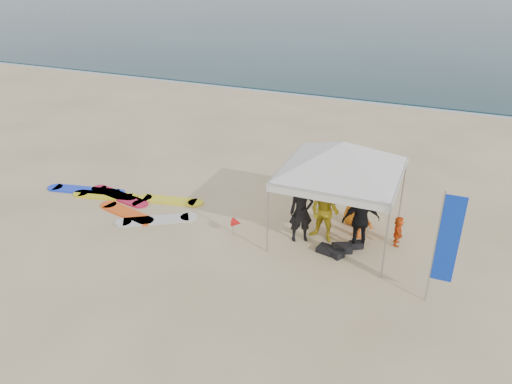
{
  "coord_description": "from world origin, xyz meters",
  "views": [
    {
      "loc": [
        5.62,
        -10.15,
        8.07
      ],
      "look_at": [
        0.42,
        2.6,
        1.2
      ],
      "focal_mm": 35.0,
      "sensor_mm": 36.0,
      "label": 1
    }
  ],
  "objects": [
    {
      "name": "feather_flag",
      "position": [
        6.01,
        0.76,
        1.82
      ],
      "size": [
        0.53,
        0.04,
        3.1
      ],
      "color": "#A5A5A8",
      "rests_on": "ground"
    },
    {
      "name": "person_black_a",
      "position": [
        1.98,
        2.33,
        0.97
      ],
      "size": [
        0.85,
        0.75,
        1.95
      ],
      "primitive_type": "imported",
      "rotation": [
        0.0,
        0.0,
        0.5
      ],
      "color": "black",
      "rests_on": "ground"
    },
    {
      "name": "person_black_b",
      "position": [
        3.71,
        2.56,
        0.94
      ],
      "size": [
        1.19,
        0.89,
        1.87
      ],
      "primitive_type": "imported",
      "rotation": [
        0.0,
        0.0,
        3.6
      ],
      "color": "black",
      "rests_on": "ground"
    },
    {
      "name": "gear_pile",
      "position": [
        3.23,
        2.11,
        0.1
      ],
      "size": [
        1.26,
        1.1,
        0.22
      ],
      "color": "black",
      "rests_on": "ground"
    },
    {
      "name": "person_seated",
      "position": [
        4.73,
        3.16,
        0.47
      ],
      "size": [
        0.36,
        0.89,
        0.93
      ],
      "primitive_type": "imported",
      "rotation": [
        0.0,
        0.0,
        1.66
      ],
      "color": "#EB5414",
      "rests_on": "ground"
    },
    {
      "name": "canopy_tent",
      "position": [
        2.94,
        2.99,
        3.07
      ],
      "size": [
        4.67,
        4.67,
        3.52
      ],
      "color": "#A5A5A8",
      "rests_on": "ground"
    },
    {
      "name": "person_yellow",
      "position": [
        2.62,
        2.61,
        0.95
      ],
      "size": [
        1.05,
        0.89,
        1.9
      ],
      "primitive_type": "imported",
      "rotation": [
        0.0,
        0.0,
        -0.2
      ],
      "color": "gold",
      "rests_on": "ground"
    },
    {
      "name": "surfboard_spread",
      "position": [
        -4.4,
        2.33,
        0.04
      ],
      "size": [
        5.83,
        2.58,
        0.07
      ],
      "color": "#FF5615",
      "rests_on": "ground"
    },
    {
      "name": "person_orange_b",
      "position": [
        3.28,
        3.91,
        0.95
      ],
      "size": [
        1.03,
        0.78,
        1.89
      ],
      "primitive_type": "imported",
      "rotation": [
        0.0,
        0.0,
        2.93
      ],
      "color": "orange",
      "rests_on": "ground"
    },
    {
      "name": "marker_pennant",
      "position": [
        0.13,
        1.75,
        0.49
      ],
      "size": [
        0.28,
        0.28,
        0.64
      ],
      "color": "#A5A5A8",
      "rests_on": "ground"
    },
    {
      "name": "person_orange_a",
      "position": [
        3.58,
        3.2,
        0.8
      ],
      "size": [
        1.16,
        1.13,
        1.6
      ],
      "primitive_type": "imported",
      "rotation": [
        0.0,
        0.0,
        2.41
      ],
      "color": "orange",
      "rests_on": "ground"
    },
    {
      "name": "ocean",
      "position": [
        0.0,
        60.0,
        0.04
      ],
      "size": [
        160.0,
        84.0,
        0.08
      ],
      "primitive_type": "cube",
      "color": "#0C2633",
      "rests_on": "ground"
    },
    {
      "name": "shoreline_foam",
      "position": [
        0.0,
        18.2,
        0.0
      ],
      "size": [
        160.0,
        1.2,
        0.01
      ],
      "primitive_type": "cube",
      "color": "silver",
      "rests_on": "ground"
    },
    {
      "name": "ground",
      "position": [
        0.0,
        0.0,
        0.0
      ],
      "size": [
        120.0,
        120.0,
        0.0
      ],
      "primitive_type": "plane",
      "color": "beige",
      "rests_on": "ground"
    }
  ]
}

